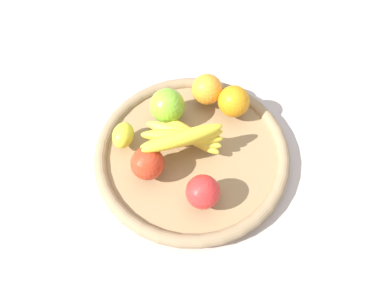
{
  "coord_description": "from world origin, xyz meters",
  "views": [
    {
      "loc": [
        -0.04,
        -0.42,
        0.72
      ],
      "look_at": [
        0.0,
        0.0,
        0.06
      ],
      "focal_mm": 35.52,
      "sensor_mm": 36.0,
      "label": 1
    }
  ],
  "objects_px": {
    "apple_2": "(148,163)",
    "orange_1": "(234,101)",
    "orange_0": "(207,89)",
    "apple_1": "(167,106)",
    "lemon_0": "(123,135)",
    "apple_0": "(203,192)",
    "banana_bunch": "(183,136)"
  },
  "relations": [
    {
      "from": "apple_0",
      "to": "apple_1",
      "type": "relative_size",
      "value": 0.87
    },
    {
      "from": "orange_0",
      "to": "orange_1",
      "type": "bearing_deg",
      "value": -35.89
    },
    {
      "from": "apple_0",
      "to": "orange_1",
      "type": "distance_m",
      "value": 0.23
    },
    {
      "from": "banana_bunch",
      "to": "lemon_0",
      "type": "xyz_separation_m",
      "value": [
        -0.12,
        0.03,
        -0.02
      ]
    },
    {
      "from": "lemon_0",
      "to": "orange_0",
      "type": "bearing_deg",
      "value": 28.11
    },
    {
      "from": "lemon_0",
      "to": "orange_0",
      "type": "height_order",
      "value": "orange_0"
    },
    {
      "from": "lemon_0",
      "to": "apple_1",
      "type": "bearing_deg",
      "value": 30.96
    },
    {
      "from": "lemon_0",
      "to": "apple_2",
      "type": "bearing_deg",
      "value": -57.25
    },
    {
      "from": "apple_2",
      "to": "apple_0",
      "type": "bearing_deg",
      "value": -34.42
    },
    {
      "from": "lemon_0",
      "to": "orange_1",
      "type": "xyz_separation_m",
      "value": [
        0.24,
        0.06,
        0.01
      ]
    },
    {
      "from": "lemon_0",
      "to": "apple_1",
      "type": "distance_m",
      "value": 0.11
    },
    {
      "from": "apple_1",
      "to": "orange_0",
      "type": "distance_m",
      "value": 0.1
    },
    {
      "from": "apple_2",
      "to": "orange_1",
      "type": "relative_size",
      "value": 0.96
    },
    {
      "from": "orange_1",
      "to": "apple_2",
      "type": "bearing_deg",
      "value": -143.95
    },
    {
      "from": "orange_1",
      "to": "orange_0",
      "type": "height_order",
      "value": "same"
    },
    {
      "from": "lemon_0",
      "to": "apple_2",
      "type": "relative_size",
      "value": 0.89
    },
    {
      "from": "apple_2",
      "to": "orange_1",
      "type": "xyz_separation_m",
      "value": [
        0.19,
        0.14,
        0.0
      ]
    },
    {
      "from": "orange_0",
      "to": "apple_1",
      "type": "bearing_deg",
      "value": -155.1
    },
    {
      "from": "lemon_0",
      "to": "apple_2",
      "type": "height_order",
      "value": "apple_2"
    },
    {
      "from": "orange_1",
      "to": "orange_0",
      "type": "bearing_deg",
      "value": 144.11
    },
    {
      "from": "banana_bunch",
      "to": "orange_0",
      "type": "distance_m",
      "value": 0.14
    },
    {
      "from": "banana_bunch",
      "to": "apple_1",
      "type": "height_order",
      "value": "banana_bunch"
    },
    {
      "from": "lemon_0",
      "to": "orange_0",
      "type": "distance_m",
      "value": 0.21
    },
    {
      "from": "apple_0",
      "to": "lemon_0",
      "type": "xyz_separation_m",
      "value": [
        -0.15,
        0.15,
        -0.01
      ]
    },
    {
      "from": "apple_2",
      "to": "orange_0",
      "type": "relative_size",
      "value": 0.98
    },
    {
      "from": "apple_0",
      "to": "apple_2",
      "type": "height_order",
      "value": "apple_2"
    },
    {
      "from": "banana_bunch",
      "to": "apple_0",
      "type": "relative_size",
      "value": 2.59
    },
    {
      "from": "apple_1",
      "to": "orange_1",
      "type": "distance_m",
      "value": 0.14
    },
    {
      "from": "apple_1",
      "to": "orange_1",
      "type": "bearing_deg",
      "value": 1.06
    },
    {
      "from": "apple_2",
      "to": "orange_1",
      "type": "height_order",
      "value": "orange_1"
    },
    {
      "from": "apple_0",
      "to": "apple_1",
      "type": "xyz_separation_m",
      "value": [
        -0.06,
        0.21,
        0.01
      ]
    },
    {
      "from": "lemon_0",
      "to": "apple_2",
      "type": "xyz_separation_m",
      "value": [
        0.05,
        -0.08,
        0.01
      ]
    }
  ]
}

